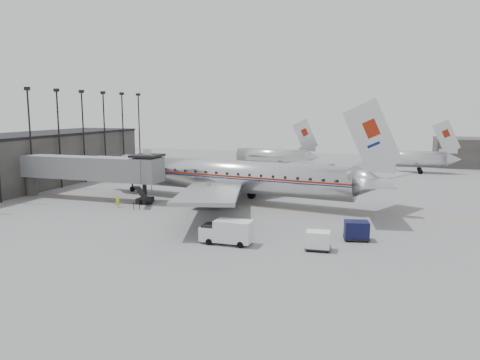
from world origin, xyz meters
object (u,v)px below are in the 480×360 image
object	(u,v)px
baggage_cart_white	(318,240)
service_van	(227,231)
ramp_worker	(118,201)
airliner	(232,176)
baggage_cart_navy	(356,230)

from	to	relation	value
baggage_cart_white	service_van	bearing A→B (deg)	-179.85
baggage_cart_white	ramp_worker	world-z (taller)	baggage_cart_white
airliner	baggage_cart_navy	world-z (taller)	airliner
baggage_cart_white	ramp_worker	size ratio (longest dim) A/B	1.43
service_van	baggage_cart_white	distance (m)	8.24
service_van	baggage_cart_white	bearing A→B (deg)	4.59
airliner	ramp_worker	world-z (taller)	airliner
airliner	ramp_worker	size ratio (longest dim) A/B	26.68
baggage_cart_navy	baggage_cart_white	xyz separation A→B (m)	(-2.95, -4.26, -0.07)
baggage_cart_navy	ramp_worker	bearing A→B (deg)	157.22
ramp_worker	baggage_cart_white	bearing A→B (deg)	-33.49
airliner	baggage_cart_navy	distance (m)	22.23
ramp_worker	airliner	bearing A→B (deg)	20.92
airliner	service_van	distance (m)	19.93
service_van	baggage_cart_navy	size ratio (longest dim) A/B	1.81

